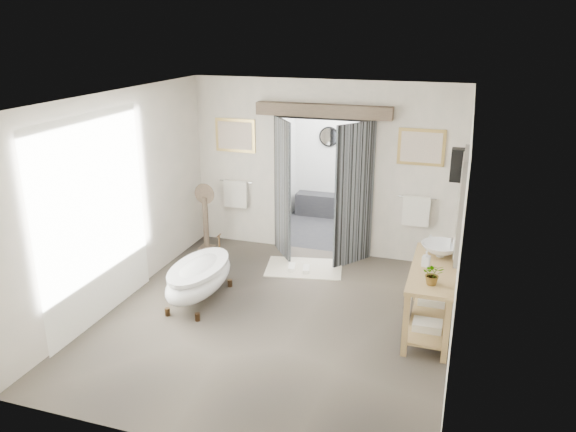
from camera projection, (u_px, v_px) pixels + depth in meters
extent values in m
plane|color=#655A4B|center=(274.00, 319.00, 7.47)|extent=(5.00, 5.00, 0.00)
cube|color=beige|center=(176.00, 307.00, 4.75)|extent=(4.50, 0.02, 2.90)
cube|color=beige|center=(118.00, 199.00, 7.65)|extent=(0.02, 5.00, 2.90)
cube|color=beige|center=(461.00, 236.00, 6.34)|extent=(0.02, 5.00, 2.90)
cube|color=beige|center=(238.00, 162.00, 9.69)|extent=(1.45, 0.02, 2.90)
cube|color=beige|center=(417.00, 176.00, 8.81)|extent=(1.45, 0.02, 2.90)
cube|color=beige|center=(325.00, 98.00, 8.87)|extent=(1.60, 0.02, 0.60)
cube|color=white|center=(272.00, 98.00, 6.53)|extent=(4.50, 5.00, 0.02)
cube|color=white|center=(95.00, 220.00, 7.13)|extent=(0.02, 2.20, 2.70)
cube|color=gray|center=(462.00, 204.00, 6.62)|extent=(0.05, 0.95, 1.25)
cube|color=silver|center=(459.00, 204.00, 6.63)|extent=(0.01, 0.80, 1.10)
cube|color=black|center=(458.00, 165.00, 7.63)|extent=(0.20, 0.20, 0.45)
sphere|color=#FFCC8C|center=(458.00, 165.00, 7.63)|extent=(0.10, 0.10, 0.10)
cube|color=#232329|center=(335.00, 231.00, 10.62)|extent=(2.20, 2.00, 0.01)
cube|color=white|center=(339.00, 97.00, 9.81)|extent=(2.20, 2.00, 0.02)
cube|color=white|center=(348.00, 155.00, 11.11)|extent=(2.20, 0.02, 2.50)
cube|color=white|center=(280.00, 162.00, 10.53)|extent=(0.02, 2.00, 2.50)
cube|color=white|center=(398.00, 171.00, 9.89)|extent=(0.02, 2.00, 2.50)
cube|color=#232329|center=(345.00, 207.00, 11.28)|extent=(2.00, 0.35, 0.45)
cylinder|color=silver|center=(329.00, 137.00, 11.09)|extent=(0.40, 0.03, 0.40)
cylinder|color=silver|center=(369.00, 139.00, 10.86)|extent=(0.40, 0.03, 0.40)
cube|color=black|center=(278.00, 182.00, 9.58)|extent=(0.07, 0.10, 2.30)
cube|color=black|center=(371.00, 191.00, 9.11)|extent=(0.07, 0.10, 2.30)
cube|color=black|center=(324.00, 117.00, 8.97)|extent=(1.67, 0.10, 0.07)
cube|color=black|center=(282.00, 189.00, 9.21)|extent=(0.50, 0.67, 2.30)
cube|color=black|center=(354.00, 195.00, 8.86)|extent=(0.50, 0.67, 2.30)
cube|color=brown|center=(323.00, 111.00, 8.84)|extent=(2.20, 0.20, 0.20)
cube|color=tan|center=(235.00, 135.00, 9.53)|extent=(0.72, 0.03, 0.57)
cube|color=beige|center=(235.00, 136.00, 9.52)|extent=(0.62, 0.01, 0.47)
cube|color=tan|center=(421.00, 147.00, 8.63)|extent=(0.72, 0.03, 0.57)
cube|color=beige|center=(421.00, 147.00, 8.61)|extent=(0.62, 0.01, 0.47)
cylinder|color=silver|center=(236.00, 181.00, 9.75)|extent=(0.60, 0.02, 0.02)
cube|color=silver|center=(236.00, 194.00, 9.81)|extent=(0.42, 0.08, 0.48)
cylinder|color=silver|center=(417.00, 198.00, 8.85)|extent=(0.60, 0.02, 0.02)
cube|color=silver|center=(416.00, 211.00, 8.90)|extent=(0.42, 0.08, 0.48)
cylinder|color=#3E2A17|center=(167.00, 312.00, 7.53)|extent=(0.07, 0.07, 0.11)
cylinder|color=#3E2A17|center=(197.00, 317.00, 7.40)|extent=(0.07, 0.07, 0.11)
cylinder|color=#3E2A17|center=(203.00, 279.00, 8.50)|extent=(0.07, 0.07, 0.11)
cylinder|color=#3E2A17|center=(230.00, 283.00, 8.37)|extent=(0.07, 0.07, 0.11)
ellipsoid|color=white|center=(199.00, 278.00, 7.86)|extent=(0.68, 1.52, 0.48)
cylinder|color=#3E2A17|center=(219.00, 241.00, 8.39)|extent=(0.03, 0.03, 0.20)
cube|color=#A5844F|center=(406.00, 323.00, 6.51)|extent=(0.07, 0.07, 0.85)
cube|color=#A5844F|center=(447.00, 330.00, 6.38)|extent=(0.07, 0.07, 0.85)
cube|color=#A5844F|center=(418.00, 272.00, 7.84)|extent=(0.07, 0.07, 0.85)
cube|color=#A5844F|center=(452.00, 277.00, 7.71)|extent=(0.07, 0.07, 0.85)
cube|color=#A5844F|center=(434.00, 269.00, 6.98)|extent=(0.55, 1.60, 0.05)
cube|color=#A5844F|center=(429.00, 317.00, 7.20)|extent=(0.45, 1.50, 0.03)
cylinder|color=silver|center=(410.00, 283.00, 7.13)|extent=(0.02, 1.40, 0.02)
cube|color=silver|center=(408.00, 302.00, 7.06)|extent=(0.06, 0.34, 0.42)
cube|color=silver|center=(427.00, 325.00, 6.86)|extent=(0.35, 0.25, 0.10)
cube|color=silver|center=(432.00, 300.00, 7.49)|extent=(0.35, 0.25, 0.10)
cube|color=brown|center=(207.00, 249.00, 9.68)|extent=(0.23, 0.23, 0.08)
cylinder|color=brown|center=(206.00, 222.00, 9.53)|extent=(0.09, 0.09, 0.89)
cylinder|color=silver|center=(205.00, 194.00, 9.38)|extent=(0.31, 0.02, 0.31)
cylinder|color=brown|center=(204.00, 194.00, 9.37)|extent=(0.36, 0.02, 0.36)
cube|color=beige|center=(304.00, 268.00, 9.00)|extent=(1.33, 1.01, 0.01)
cube|color=white|center=(292.00, 267.00, 8.95)|extent=(0.16, 0.28, 0.05)
cube|color=white|center=(306.00, 269.00, 8.88)|extent=(0.16, 0.28, 0.05)
imported|color=white|center=(441.00, 250.00, 7.29)|extent=(0.52, 0.52, 0.18)
imported|color=gray|center=(433.00, 274.00, 6.48)|extent=(0.27, 0.25, 0.26)
imported|color=gray|center=(426.00, 259.00, 6.98)|extent=(0.10, 0.11, 0.20)
imported|color=gray|center=(430.00, 241.00, 7.57)|extent=(0.16, 0.16, 0.18)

